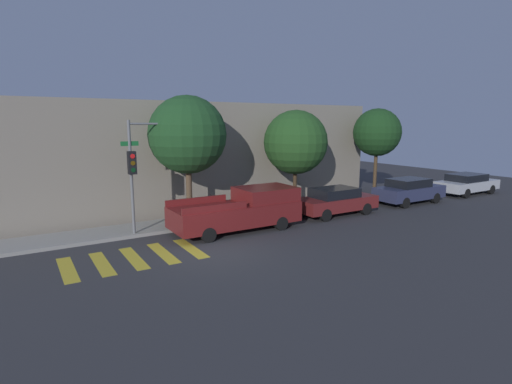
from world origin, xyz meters
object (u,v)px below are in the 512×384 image
at_px(traffic_light_pole, 143,157).
at_px(sedan_middle, 409,190).
at_px(sedan_far_end, 467,183).
at_px(tree_far_end, 377,133).
at_px(pickup_truck, 242,210).
at_px(tree_near_corner, 188,135).
at_px(sedan_near_corner, 335,201).
at_px(tree_midblock, 296,142).

xyz_separation_m(traffic_light_pole, sedan_middle, (14.84, -1.27, -2.49)).
relative_size(sedan_far_end, tree_far_end, 0.83).
distance_m(pickup_truck, sedan_far_end, 16.75).
bearing_deg(sedan_far_end, pickup_truck, 180.00).
distance_m(traffic_light_pole, sedan_far_end, 20.75).
height_order(sedan_middle, tree_far_end, tree_far_end).
bearing_deg(tree_far_end, tree_near_corner, 180.00).
bearing_deg(traffic_light_pole, pickup_truck, -18.40).
height_order(traffic_light_pole, pickup_truck, traffic_light_pole).
bearing_deg(tree_far_end, traffic_light_pole, -177.32).
bearing_deg(traffic_light_pole, tree_far_end, 2.68).
bearing_deg(sedan_near_corner, tree_far_end, 21.43).
bearing_deg(sedan_middle, tree_midblock, 164.06).
bearing_deg(tree_midblock, sedan_far_end, -8.79).
distance_m(traffic_light_pole, pickup_truck, 4.65).
relative_size(sedan_far_end, tree_near_corner, 0.78).
distance_m(pickup_truck, tree_far_end, 10.93).
distance_m(sedan_near_corner, tree_near_corner, 8.01).
xyz_separation_m(pickup_truck, sedan_far_end, (16.75, -0.00, -0.18)).
bearing_deg(traffic_light_pole, tree_midblock, 4.66).
bearing_deg(sedan_middle, tree_near_corner, 171.35).
bearing_deg(sedan_far_end, sedan_near_corner, 180.00).
bearing_deg(pickup_truck, tree_far_end, 10.60).
bearing_deg(sedan_middle, tree_far_end, 110.80).
height_order(traffic_light_pole, tree_far_end, tree_far_end).
height_order(sedan_middle, sedan_far_end, sedan_middle).
xyz_separation_m(traffic_light_pole, sedan_near_corner, (9.20, -1.27, -2.52)).
relative_size(pickup_truck, tree_far_end, 1.02).
distance_m(pickup_truck, tree_near_corner, 4.06).
xyz_separation_m(traffic_light_pole, tree_near_corner, (2.17, 0.66, 0.82)).
bearing_deg(sedan_near_corner, traffic_light_pole, 172.16).
height_order(pickup_truck, sedan_far_end, pickup_truck).
bearing_deg(sedan_far_end, sedan_middle, 180.00).
relative_size(pickup_truck, tree_near_corner, 0.96).
height_order(sedan_middle, tree_midblock, tree_midblock).
xyz_separation_m(pickup_truck, sedan_middle, (11.03, 0.00, -0.13)).
height_order(tree_midblock, tree_far_end, tree_far_end).
distance_m(sedan_near_corner, sedan_far_end, 11.36).
distance_m(traffic_light_pole, tree_near_corner, 2.42).
bearing_deg(tree_midblock, traffic_light_pole, -175.34).
xyz_separation_m(sedan_near_corner, sedan_middle, (5.64, 0.00, 0.03)).
distance_m(sedan_far_end, tree_near_corner, 18.79).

